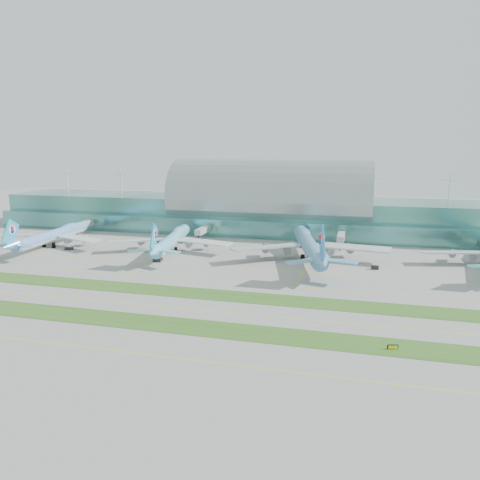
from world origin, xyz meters
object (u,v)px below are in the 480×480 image
(airliner_a, at_px, (53,235))
(taxiway_sign_east, at_px, (393,347))
(airliner_b, at_px, (172,239))
(airliner_c, at_px, (309,244))
(terminal, at_px, (270,208))

(airliner_a, distance_m, taxiway_sign_east, 186.02)
(airliner_a, xyz_separation_m, airliner_b, (64.45, 4.96, 0.04))
(airliner_a, xyz_separation_m, airliner_c, (132.23, 4.14, 1.09))
(airliner_c, distance_m, taxiway_sign_east, 97.27)
(airliner_a, height_order, taxiway_sign_east, airliner_a)
(terminal, xyz_separation_m, airliner_b, (-37.05, -65.43, -8.24))
(airliner_c, xyz_separation_m, taxiway_sign_east, (31.81, -91.70, -6.44))
(terminal, xyz_separation_m, airliner_a, (-101.50, -70.39, -8.28))
(airliner_c, bearing_deg, terminal, 101.23)
(terminal, height_order, taxiway_sign_east, terminal)
(terminal, bearing_deg, taxiway_sign_east, -68.40)
(airliner_b, bearing_deg, taxiway_sign_east, -51.47)
(taxiway_sign_east, bearing_deg, airliner_c, 95.03)
(airliner_b, bearing_deg, airliner_a, 175.83)
(airliner_b, xyz_separation_m, taxiway_sign_east, (99.58, -92.52, -5.38))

